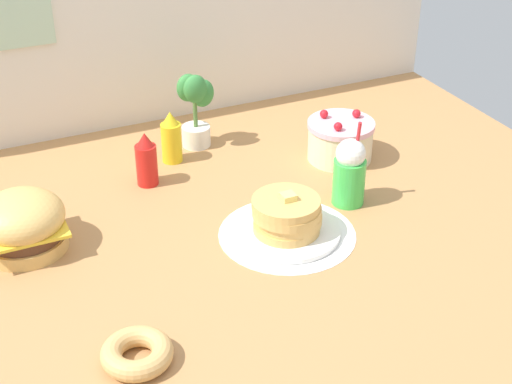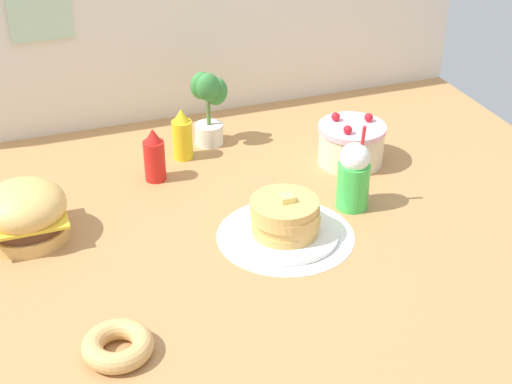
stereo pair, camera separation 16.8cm
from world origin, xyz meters
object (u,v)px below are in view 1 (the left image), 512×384
object	(u,v)px
ketchup_bottle	(146,161)
donut_pink_glaze	(137,353)
mustard_bottle	(171,138)
burger	(22,223)
pancake_stack	(287,219)
layer_cake	(340,140)
cream_soda_cup	(349,172)
potted_plant	(196,106)

from	to	relation	value
ketchup_bottle	donut_pink_glaze	distance (m)	0.86
ketchup_bottle	mustard_bottle	distance (m)	0.18
burger	pancake_stack	xyz separation A→B (m)	(0.73, -0.26, -0.03)
pancake_stack	layer_cake	bearing A→B (deg)	42.62
mustard_bottle	cream_soda_cup	xyz separation A→B (m)	(0.42, -0.51, 0.02)
burger	ketchup_bottle	world-z (taller)	ketchup_bottle
layer_cake	cream_soda_cup	bearing A→B (deg)	-114.98
mustard_bottle	donut_pink_glaze	xyz separation A→B (m)	(-0.42, -0.93, -0.06)
ketchup_bottle	donut_pink_glaze	world-z (taller)	ketchup_bottle
pancake_stack	mustard_bottle	bearing A→B (deg)	104.81
ketchup_bottle	potted_plant	bearing A→B (deg)	38.13
cream_soda_cup	potted_plant	bearing A→B (deg)	116.93
burger	mustard_bottle	bearing A→B (deg)	30.29
donut_pink_glaze	potted_plant	world-z (taller)	potted_plant
pancake_stack	layer_cake	distance (m)	0.53
pancake_stack	layer_cake	size ratio (longest dim) A/B	1.36
pancake_stack	ketchup_bottle	world-z (taller)	ketchup_bottle
pancake_stack	cream_soda_cup	bearing A→B (deg)	18.20
mustard_bottle	potted_plant	size ratio (longest dim) A/B	0.66
burger	ketchup_bottle	xyz separation A→B (m)	(0.44, 0.21, 0.00)
layer_cake	potted_plant	bearing A→B (deg)	143.72
layer_cake	ketchup_bottle	size ratio (longest dim) A/B	1.25
burger	donut_pink_glaze	size ratio (longest dim) A/B	1.43
ketchup_bottle	cream_soda_cup	bearing A→B (deg)	-35.04
ketchup_bottle	mustard_bottle	xyz separation A→B (m)	(0.13, 0.12, 0.00)
burger	mustard_bottle	world-z (taller)	mustard_bottle
layer_cake	donut_pink_glaze	distance (m)	1.19
ketchup_bottle	donut_pink_glaze	xyz separation A→B (m)	(-0.29, -0.81, -0.06)
burger	cream_soda_cup	bearing A→B (deg)	-9.83
cream_soda_cup	pancake_stack	bearing A→B (deg)	-161.80
pancake_stack	donut_pink_glaze	bearing A→B (deg)	-149.37
layer_cake	mustard_bottle	distance (m)	0.60
mustard_bottle	potted_plant	bearing A→B (deg)	32.31
pancake_stack	donut_pink_glaze	size ratio (longest dim) A/B	1.83
layer_cake	mustard_bottle	world-z (taller)	mustard_bottle
pancake_stack	ketchup_bottle	xyz separation A→B (m)	(-0.29, 0.47, 0.03)
burger	potted_plant	distance (m)	0.81
cream_soda_cup	ketchup_bottle	bearing A→B (deg)	144.96
cream_soda_cup	potted_plant	distance (m)	0.66
mustard_bottle	ketchup_bottle	bearing A→B (deg)	-137.06
donut_pink_glaze	pancake_stack	bearing A→B (deg)	30.63
pancake_stack	mustard_bottle	xyz separation A→B (m)	(-0.16, 0.59, 0.03)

